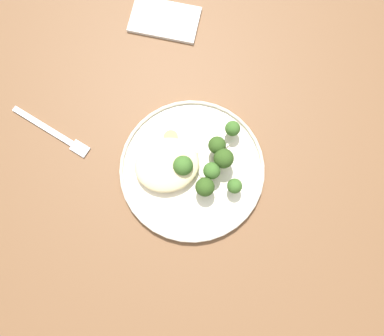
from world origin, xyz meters
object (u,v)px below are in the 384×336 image
Objects in this scene: seared_scallop_rear_pale at (169,185)px; seared_scallop_on_noodles at (172,152)px; broccoli_floret_rear_charred at (217,145)px; broccoli_floret_near_rim at (212,171)px; broccoli_floret_center_pile at (224,159)px; dinner_plate at (192,169)px; seared_scallop_tilted_round at (170,170)px; broccoli_floret_right_tilted at (205,187)px; broccoli_floret_left_leaning at (233,129)px; broccoli_floret_split_head at (235,186)px; seared_scallop_center_golden at (146,164)px; seared_scallop_large_seared at (171,138)px; dinner_fork at (53,132)px; folded_napkin at (165,20)px; broccoli_floret_front_edge at (183,166)px.

seared_scallop_on_noodles is (0.02, 0.06, -0.00)m from seared_scallop_rear_pale.
broccoli_floret_rear_charred reaches higher than seared_scallop_on_noodles.
broccoli_floret_center_pile is at bearing 31.09° from broccoli_floret_near_rim.
dinner_plate is 8.57× the size of seared_scallop_tilted_round.
broccoli_floret_rear_charred is at bearing 64.22° from broccoli_floret_near_rim.
broccoli_floret_center_pile reaches higher than broccoli_floret_right_tilted.
seared_scallop_on_noodles is 0.49× the size of broccoli_floret_left_leaning.
broccoli_floret_split_head is (0.04, -0.04, -0.00)m from broccoli_floret_near_rim.
seared_scallop_on_noodles is at bearing 171.13° from broccoli_floret_rear_charred.
broccoli_floret_near_rim is at bearing 2.31° from seared_scallop_rear_pale.
seared_scallop_on_noodles is at bearing 11.73° from seared_scallop_center_golden.
broccoli_floret_split_head reaches higher than seared_scallop_large_seared.
broccoli_floret_right_tilted is 0.34m from dinner_fork.
dinner_plate reaches higher than folded_napkin.
broccoli_floret_near_rim reaches higher than folded_napkin.
broccoli_floret_rear_charred is at bearing -83.88° from folded_napkin.
dinner_fork is (-0.36, 0.09, -0.04)m from broccoli_floret_left_leaning.
dinner_plate is 4.89× the size of broccoli_floret_center_pile.
broccoli_floret_right_tilted is (0.10, -0.07, 0.02)m from seared_scallop_center_golden.
broccoli_floret_right_tilted is (-0.02, -0.03, -0.00)m from broccoli_floret_near_rim.
seared_scallop_rear_pale is 1.24× the size of seared_scallop_on_noodles.
broccoli_floret_front_edge is (0.01, -0.04, 0.02)m from seared_scallop_on_noodles.
seared_scallop_rear_pale reaches higher than seared_scallop_tilted_round.
broccoli_floret_near_rim is 0.34m from dinner_fork.
broccoli_floret_left_leaning reaches higher than seared_scallop_tilted_round.
seared_scallop_tilted_round is (-0.04, 0.01, 0.01)m from dinner_plate.
seared_scallop_center_golden is at bearing 124.16° from seared_scallop_rear_pale.
folded_napkin is (0.01, 0.39, -0.04)m from broccoli_floret_right_tilted.
seared_scallop_rear_pale is 0.81× the size of seared_scallop_tilted_round.
seared_scallop_center_golden is (-0.06, -0.04, 0.00)m from seared_scallop_large_seared.
broccoli_floret_right_tilted reaches higher than folded_napkin.
seared_scallop_large_seared is 0.21× the size of dinner_fork.
seared_scallop_rear_pale reaches higher than dinner_plate.
broccoli_floret_split_head reaches higher than folded_napkin.
seared_scallop_large_seared is 0.56× the size of broccoli_floret_rear_charred.
broccoli_floret_split_head is at bearing -39.39° from dinner_plate.
broccoli_floret_split_head is (0.11, -0.06, 0.02)m from seared_scallop_tilted_round.
seared_scallop_rear_pale is at bearing -101.29° from folded_napkin.
seared_scallop_large_seared is at bearing 140.65° from broccoli_floret_center_pile.
seared_scallop_large_seared is at bearing 152.29° from broccoli_floret_rear_charred.
broccoli_floret_split_head is at bearing -28.86° from seared_scallop_center_golden.
folded_napkin is at bearing 96.52° from broccoli_floret_center_pile.
broccoli_floret_rear_charred is 1.07× the size of broccoli_floret_right_tilted.
broccoli_floret_near_rim is 0.06m from broccoli_floret_front_edge.
seared_scallop_large_seared is 0.91× the size of seared_scallop_tilted_round.
broccoli_floret_center_pile is (0.11, 0.02, 0.03)m from seared_scallop_rear_pale.
broccoli_floret_left_leaning is (0.08, 0.10, -0.00)m from broccoli_floret_right_tilted.
seared_scallop_tilted_round is 0.26m from dinner_fork.
seared_scallop_on_noodles is at bearing 137.85° from broccoli_floret_near_rim.
folded_napkin is at bearing 35.24° from dinner_fork.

